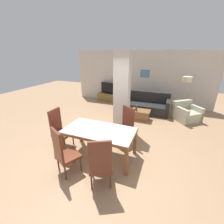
{
  "coord_description": "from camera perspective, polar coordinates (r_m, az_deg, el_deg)",
  "views": [
    {
      "loc": [
        1.53,
        -3.01,
        2.6
      ],
      "look_at": [
        0.0,
        0.9,
        0.93
      ],
      "focal_mm": 24.0,
      "sensor_mm": 36.0,
      "label": 1
    }
  ],
  "objects": [
    {
      "name": "coffee_table",
      "position": [
        6.31,
        10.83,
        -1.0
      ],
      "size": [
        0.75,
        0.51,
        0.4
      ],
      "color": "brown",
      "rests_on": "ground_plane"
    },
    {
      "name": "floor_lamp",
      "position": [
        7.45,
        26.56,
        10.11
      ],
      "size": [
        0.39,
        0.39,
        1.63
      ],
      "color": "#B7B7BC",
      "rests_on": "ground_plane"
    },
    {
      "name": "dining_table",
      "position": [
        3.91,
        -4.87,
        -8.68
      ],
      "size": [
        1.81,
        0.95,
        0.78
      ],
      "color": "brown",
      "rests_on": "ground_plane"
    },
    {
      "name": "dining_chair_near_right",
      "position": [
        3.12,
        -4.46,
        -18.65
      ],
      "size": [
        0.62,
        0.62,
        1.14
      ],
      "rotation": [
        0.0,
        0.0,
        0.47
      ],
      "color": "brown",
      "rests_on": "ground_plane"
    },
    {
      "name": "dining_chair_far_right",
      "position": [
        4.47,
        5.14,
        -5.18
      ],
      "size": [
        0.62,
        0.62,
        1.14
      ],
      "rotation": [
        0.0,
        0.0,
        2.65
      ],
      "color": "maroon",
      "rests_on": "ground_plane"
    },
    {
      "name": "tv_stand",
      "position": [
        8.59,
        -1.13,
        5.66
      ],
      "size": [
        1.27,
        0.4,
        0.45
      ],
      "color": "olive",
      "rests_on": "ground_plane"
    },
    {
      "name": "dining_chair_near_left",
      "position": [
        3.55,
        -17.99,
        -14.16
      ],
      "size": [
        0.62,
        0.62,
        1.14
      ],
      "rotation": [
        0.0,
        0.0,
        -0.48
      ],
      "color": "brown",
      "rests_on": "ground_plane"
    },
    {
      "name": "divider_pillar",
      "position": [
        5.03,
        3.8,
        7.28
      ],
      "size": [
        0.5,
        0.34,
        2.7
      ],
      "color": "beige",
      "rests_on": "ground_plane"
    },
    {
      "name": "tv_screen",
      "position": [
        8.46,
        -1.15,
        9.01
      ],
      "size": [
        1.0,
        0.27,
        0.6
      ],
      "rotation": [
        0.0,
        0.0,
        2.95
      ],
      "color": "black",
      "rests_on": "tv_stand"
    },
    {
      "name": "armchair",
      "position": [
        6.83,
        26.33,
        -0.57
      ],
      "size": [
        1.21,
        1.21,
        0.75
      ],
      "rotation": [
        0.0,
        0.0,
        3.83
      ],
      "color": "#B8B79C",
      "rests_on": "ground_plane"
    },
    {
      "name": "ground_plane",
      "position": [
        4.26,
        -4.6,
        -15.99
      ],
      "size": [
        18.0,
        18.0,
        0.0
      ],
      "primitive_type": "plane",
      "color": "#A6805B"
    },
    {
      "name": "dining_chair_head_left",
      "position": [
        4.58,
        -19.42,
        -5.78
      ],
      "size": [
        0.46,
        0.46,
        1.14
      ],
      "rotation": [
        0.0,
        0.0,
        -1.57
      ],
      "color": "maroon",
      "rests_on": "ground_plane"
    },
    {
      "name": "sofa",
      "position": [
        7.15,
        12.38,
        2.43
      ],
      "size": [
        2.16,
        0.93,
        0.9
      ],
      "rotation": [
        0.0,
        0.0,
        3.14
      ],
      "color": "black",
      "rests_on": "ground_plane"
    },
    {
      "name": "bottle",
      "position": [
        6.14,
        9.22,
        1.41
      ],
      "size": [
        0.08,
        0.08,
        0.26
      ],
      "color": "#194C23",
      "rests_on": "coffee_table"
    },
    {
      "name": "back_wall",
      "position": [
        8.15,
        10.54,
        12.54
      ],
      "size": [
        7.2,
        0.09,
        2.7
      ],
      "color": "beige",
      "rests_on": "ground_plane"
    }
  ]
}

